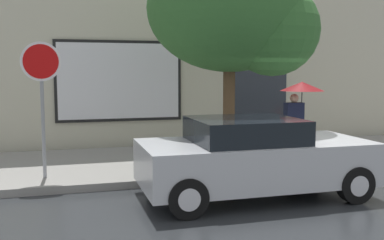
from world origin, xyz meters
The scene contains 7 objects.
ground_plane centered at (0.00, 0.00, 0.00)m, with size 60.00×60.00×0.00m, color #282B2D.
sidewalk centered at (0.00, 3.00, 0.07)m, with size 20.00×4.00×0.15m, color gray.
building_facade centered at (-0.02, 5.50, 3.48)m, with size 20.00×0.67×7.00m.
parked_car centered at (-0.75, -0.11, 0.71)m, with size 4.07×1.94×1.42m.
pedestrian_with_umbrella centered at (1.54, 2.37, 1.64)m, with size 1.06×1.06×1.83m.
street_tree centered at (-0.31, 1.79, 3.46)m, with size 3.58×3.04×4.75m.
stop_sign centered at (-4.36, 1.78, 2.02)m, with size 0.76×0.10×2.65m.
Camera 1 is at (-3.99, -7.46, 2.25)m, focal length 42.57 mm.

